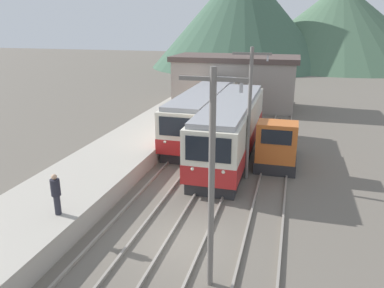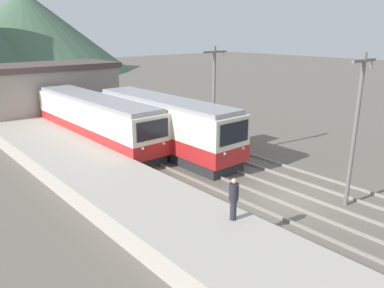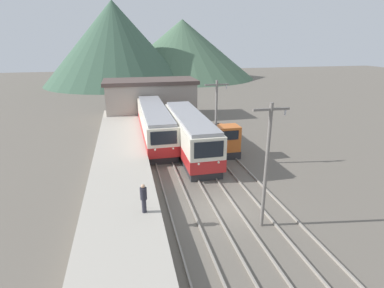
# 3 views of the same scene
# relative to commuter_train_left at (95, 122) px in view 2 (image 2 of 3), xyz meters

# --- Properties ---
(ground_plane) EXTENTS (200.00, 200.00, 0.00)m
(ground_plane) POSITION_rel_commuter_train_left_xyz_m (2.60, -15.28, -1.67)
(ground_plane) COLOR #665E54
(platform_left) EXTENTS (4.50, 54.00, 1.00)m
(platform_left) POSITION_rel_commuter_train_left_xyz_m (-3.65, -15.28, -1.17)
(platform_left) COLOR #ADA599
(platform_left) RESTS_ON ground
(track_left) EXTENTS (1.54, 60.00, 0.14)m
(track_left) POSITION_rel_commuter_train_left_xyz_m (0.00, -15.28, -1.60)
(track_left) COLOR gray
(track_left) RESTS_ON ground
(track_center) EXTENTS (1.54, 60.00, 0.14)m
(track_center) POSITION_rel_commuter_train_left_xyz_m (2.80, -15.28, -1.60)
(track_center) COLOR gray
(track_center) RESTS_ON ground
(track_right) EXTENTS (1.54, 60.00, 0.14)m
(track_right) POSITION_rel_commuter_train_left_xyz_m (5.80, -15.28, -1.60)
(track_right) COLOR gray
(track_right) RESTS_ON ground
(commuter_train_left) EXTENTS (2.84, 14.97, 3.59)m
(commuter_train_left) POSITION_rel_commuter_train_left_xyz_m (0.00, 0.00, 0.00)
(commuter_train_left) COLOR #28282B
(commuter_train_left) RESTS_ON ground
(commuter_train_center) EXTENTS (2.84, 13.34, 3.78)m
(commuter_train_center) POSITION_rel_commuter_train_left_xyz_m (2.80, -4.77, 0.08)
(commuter_train_center) COLOR #28282B
(commuter_train_center) RESTS_ON ground
(shunting_locomotive) EXTENTS (2.40, 5.12, 3.00)m
(shunting_locomotive) POSITION_rel_commuter_train_left_xyz_m (5.80, -5.19, -0.46)
(shunting_locomotive) COLOR #28282B
(shunting_locomotive) RESTS_ON ground
(catenary_mast_near) EXTENTS (2.00, 0.20, 7.26)m
(catenary_mast_near) POSITION_rel_commuter_train_left_xyz_m (4.31, -17.48, 2.28)
(catenary_mast_near) COLOR slate
(catenary_mast_near) RESTS_ON ground
(catenary_mast_mid) EXTENTS (2.00, 0.20, 7.26)m
(catenary_mast_mid) POSITION_rel_commuter_train_left_xyz_m (4.31, -8.13, 2.28)
(catenary_mast_mid) COLOR slate
(catenary_mast_mid) RESTS_ON ground
(person_on_platform) EXTENTS (0.38, 0.38, 1.75)m
(person_on_platform) POSITION_rel_commuter_train_left_xyz_m (-2.33, -16.16, 0.28)
(person_on_platform) COLOR #282833
(person_on_platform) RESTS_ON platform_left
(station_building) EXTENTS (12.60, 6.30, 5.23)m
(station_building) POSITION_rel_commuter_train_left_xyz_m (0.60, 10.72, 0.97)
(station_building) COLOR gray
(station_building) RESTS_ON ground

